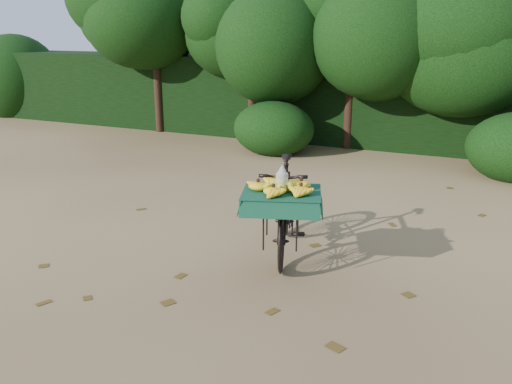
% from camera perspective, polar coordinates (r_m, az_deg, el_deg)
% --- Properties ---
extents(ground, '(80.00, 80.00, 0.00)m').
position_cam_1_polar(ground, '(6.14, 11.77, -6.55)').
color(ground, tan).
rests_on(ground, ground).
extents(vendor_bicycle, '(1.18, 1.90, 1.06)m').
position_cam_1_polar(vendor_bicycle, '(5.91, 3.00, -1.52)').
color(vendor_bicycle, black).
rests_on(vendor_bicycle, ground).
extents(hedge_backdrop, '(26.00, 1.80, 1.80)m').
position_cam_1_polar(hedge_backdrop, '(11.98, 19.29, 8.63)').
color(hedge_backdrop, black).
rests_on(hedge_backdrop, ground).
extents(tree_row, '(14.50, 2.00, 4.00)m').
position_cam_1_polar(tree_row, '(11.19, 15.97, 14.08)').
color(tree_row, black).
rests_on(tree_row, ground).
extents(bush_clumps, '(8.80, 1.70, 0.90)m').
position_cam_1_polar(bush_clumps, '(10.04, 20.58, 4.49)').
color(bush_clumps, black).
rests_on(bush_clumps, ground).
extents(leaf_litter, '(7.00, 7.30, 0.01)m').
position_cam_1_polar(leaf_litter, '(6.73, 13.09, -4.49)').
color(leaf_litter, '#523C16').
rests_on(leaf_litter, ground).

